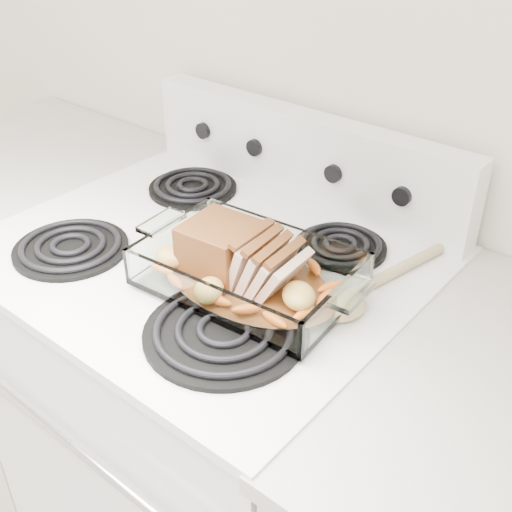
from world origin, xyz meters
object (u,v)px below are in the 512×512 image
Objects in this scene: baking_dish at (248,276)px; pork_roast at (235,253)px; electric_range at (215,422)px; counter_left at (40,311)px.

baking_dish is 1.65× the size of pork_roast.
electric_range reaches higher than counter_left.
baking_dish is at bearing -13.61° from pork_roast.
electric_range is 0.50m from baking_dish.
pork_roast is (0.11, -0.05, 0.51)m from electric_range.
electric_range is at bearing 143.64° from pork_roast.
baking_dish is (0.81, -0.05, 0.50)m from counter_left.
pork_roast reaches higher than baking_dish.
counter_left is 2.71× the size of baking_dish.
electric_range is at bearing 0.10° from counter_left.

